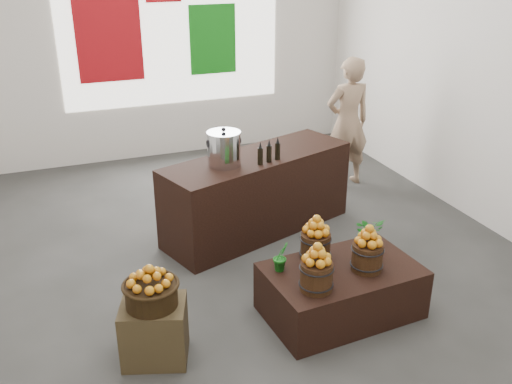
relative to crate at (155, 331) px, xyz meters
name	(u,v)px	position (x,y,z in m)	size (l,w,h in m)	color
ground	(233,263)	(1.04, 1.14, -0.25)	(7.00, 7.00, 0.00)	#3D3D3A
back_wall	(150,21)	(1.04, 4.64, 1.75)	(6.00, 0.04, 4.00)	silver
back_opening	(172,20)	(1.34, 4.62, 1.75)	(3.20, 0.02, 2.40)	white
deco_red_left	(108,31)	(0.44, 4.61, 1.65)	(0.90, 0.04, 1.40)	#A20C13
deco_green_right	(213,39)	(1.94, 4.61, 1.45)	(0.70, 0.04, 1.00)	#117113
crate	(155,331)	(0.00, 0.00, 0.00)	(0.49, 0.40, 0.49)	brown
wicker_basket	(151,295)	(0.00, 0.00, 0.34)	(0.39, 0.39, 0.18)	black
apples_in_basket	(150,275)	(0.00, 0.00, 0.51)	(0.31, 0.31, 0.16)	maroon
display_table	(341,290)	(1.64, 0.00, -0.02)	(1.31, 0.81, 0.45)	black
apple_bucket_front_left	(316,276)	(1.28, -0.20, 0.33)	(0.26, 0.26, 0.24)	#37220F
apples_in_bucket_front_left	(317,253)	(1.28, -0.20, 0.54)	(0.20, 0.20, 0.18)	maroon
apple_bucket_front_right	(367,257)	(1.82, -0.08, 0.33)	(0.26, 0.26, 0.24)	#37220F
apples_in_bucket_front_right	(369,235)	(1.82, -0.08, 0.54)	(0.20, 0.20, 0.18)	maroon
apple_bucket_rear	(315,246)	(1.49, 0.24, 0.33)	(0.26, 0.26, 0.24)	#37220F
apples_in_bucket_rear	(316,225)	(1.49, 0.24, 0.54)	(0.20, 0.20, 0.18)	maroon
herb_garnish_right	(368,232)	(2.05, 0.27, 0.35)	(0.26, 0.23, 0.29)	#156617
herb_garnish_left	(281,256)	(1.14, 0.17, 0.34)	(0.14, 0.12, 0.26)	#156617
counter	(258,194)	(1.54, 1.75, 0.20)	(2.20, 0.70, 0.90)	black
stock_pot_left	(224,150)	(1.11, 1.60, 0.82)	(0.34, 0.34, 0.34)	silver
oil_cruets	(271,150)	(1.61, 1.54, 0.78)	(0.24, 0.06, 0.25)	black
shopper	(348,122)	(3.14, 2.62, 0.61)	(0.62, 0.41, 1.71)	#927459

